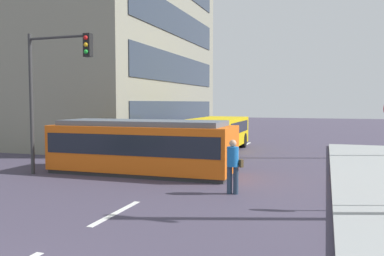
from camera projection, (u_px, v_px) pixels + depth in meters
The scene contains 10 objects.
ground_plane at pixel (174, 183), 13.79m from camera, with size 120.00×120.00×0.00m, color #423C4F.
lane_stripe_2 at pixel (116, 213), 10.01m from camera, with size 0.16×2.40×0.01m, color silver.
lane_stripe_3 at pixel (225, 156), 20.81m from camera, with size 0.16×2.40×0.01m, color silver.
lane_stripe_4 at pixel (247, 144), 26.48m from camera, with size 0.16×2.40×0.01m, color silver.
corner_building at pixel (70, 13), 30.25m from camera, with size 17.91×17.60×19.20m.
streetcar_tram at pixel (143, 146), 15.67m from camera, with size 7.31×2.68×2.10m.
city_bus at pixel (219, 132), 23.09m from camera, with size 2.63×5.82×1.89m.
pedestrian_crossing at pixel (233, 163), 12.07m from camera, with size 0.51×0.36×1.67m.
parked_sedan_mid at pixel (117, 144), 20.54m from camera, with size 2.06×4.20×1.19m.
traffic_light_mast at pixel (53, 76), 14.93m from camera, with size 2.80×0.33×5.43m.
Camera 1 is at (4.99, -2.71, 2.81)m, focal length 37.03 mm.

